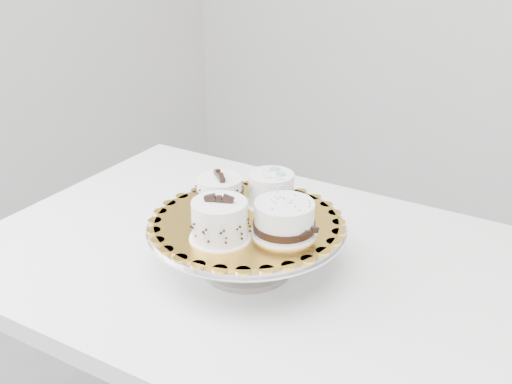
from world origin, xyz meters
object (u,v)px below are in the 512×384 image
Objects in this scene: cake_dots at (271,189)px; cake_swirl at (220,221)px; cake_banded at (220,195)px; table at (269,291)px; cake_stand at (247,238)px; cake_ribbon at (285,220)px; cake_board at (247,222)px.

cake_swirl is at bearing -72.78° from cake_dots.
cake_banded is (-0.08, 0.09, -0.00)m from cake_swirl.
cake_swirl is 1.11× the size of cake_banded.
cake_stand is (-0.01, -0.06, 0.15)m from table.
cake_stand is 0.10m from cake_banded.
cake_ribbon is at bearing -43.23° from table.
table is 0.22m from cake_dots.
cake_swirl reaches higher than cake_board.
cake_dots is at bearing 115.27° from table.
cake_board is 2.56× the size of cake_swirl.
cake_dots is 0.86× the size of cake_ribbon.
cake_board is 0.09m from cake_ribbon.
cake_ribbon is (0.09, 0.00, 0.03)m from cake_board.
cake_stand is at bearing -167.44° from cake_ribbon.
table is 9.69× the size of cake_swirl.
cake_stand is at bearing 27.36° from cake_banded.
cake_ribbon reaches higher than table.
cake_dots is at bearing 95.86° from cake_stand.
table is at bearing 58.18° from cake_swirl.
cake_banded is (-0.09, -0.05, 0.22)m from table.
table is 0.19m from cake_board.
cake_ribbon is (0.10, -0.08, -0.00)m from cake_dots.
cake_swirl is at bearing -99.99° from table.
cake_board is at bearing -109.41° from table.
cake_dots is at bearing 83.09° from cake_banded.
cake_stand is 0.04m from cake_board.
cake_swirl is (0.01, -0.08, 0.07)m from cake_stand.
cake_banded is 0.95× the size of cake_ribbon.
cake_banded reaches higher than cake_ribbon.
cake_ribbon is at bearing 3.04° from cake_board.
cake_dots is at bearing 65.06° from cake_swirl.
cake_swirl reaches higher than cake_banded.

